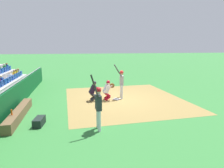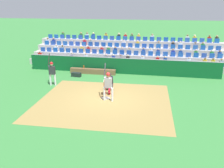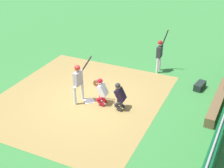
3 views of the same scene
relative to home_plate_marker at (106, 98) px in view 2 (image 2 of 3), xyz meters
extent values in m
plane|color=#347A37|center=(0.00, 0.00, -0.02)|extent=(160.00, 160.00, 0.00)
cube|color=olive|center=(0.00, 0.50, -0.01)|extent=(8.34, 7.58, 0.01)
cube|color=white|center=(0.00, 0.00, 0.00)|extent=(0.62, 0.62, 0.02)
cylinder|color=silver|center=(-0.51, 0.41, 0.42)|extent=(0.15, 0.15, 0.88)
cylinder|color=silver|center=(0.01, 0.33, 0.42)|extent=(0.15, 0.15, 0.88)
cube|color=#9D959D|center=(-0.25, 0.37, 1.17)|extent=(0.44, 0.28, 0.62)
sphere|color=#B17750|center=(-0.25, 0.37, 1.64)|extent=(0.23, 0.23, 0.23)
sphere|color=red|center=(-0.25, 0.37, 1.70)|extent=(0.25, 0.25, 0.25)
cylinder|color=#9D959D|center=(-0.20, 0.34, 1.47)|extent=(0.46, 0.20, 0.14)
cylinder|color=#9D959D|center=(-0.03, 0.32, 1.47)|extent=(0.17, 0.16, 0.13)
cylinder|color=#282429|center=(0.03, 0.05, 1.86)|extent=(0.10, 0.53, 0.78)
sphere|color=black|center=(0.01, 0.28, 1.49)|extent=(0.06, 0.06, 0.06)
cylinder|color=#AF0F22|center=(-0.10, -0.66, 0.14)|extent=(0.18, 0.40, 0.34)
cylinder|color=#AF0F22|center=(-0.10, -0.66, 0.36)|extent=(0.18, 0.39, 0.33)
cylinder|color=#AF0F22|center=(0.22, -0.63, 0.14)|extent=(0.18, 0.40, 0.34)
cylinder|color=#AF0F22|center=(0.22, -0.63, 0.36)|extent=(0.18, 0.39, 0.33)
cube|color=white|center=(0.06, -0.68, 0.71)|extent=(0.46, 0.48, 0.60)
cube|color=#AF0F22|center=(0.05, -0.56, 0.71)|extent=(0.40, 0.27, 0.44)
sphere|color=beige|center=(0.05, -0.57, 1.08)|extent=(0.22, 0.22, 0.22)
cube|color=black|center=(0.05, -0.57, 1.08)|extent=(0.21, 0.14, 0.20)
sphere|color=#AF0F22|center=(0.05, -0.57, 1.14)|extent=(0.24, 0.24, 0.24)
cylinder|color=brown|center=(0.15, -0.33, 0.93)|extent=(0.10, 0.31, 0.30)
cylinder|color=white|center=(0.19, -0.50, 0.86)|extent=(0.19, 0.40, 0.22)
cylinder|color=#272529|center=(-0.11, -1.54, 0.14)|extent=(0.17, 0.39, 0.34)
cylinder|color=#272529|center=(-0.11, -1.54, 0.36)|extent=(0.17, 0.39, 0.33)
cylinder|color=#272529|center=(0.21, -1.52, 0.14)|extent=(0.17, 0.39, 0.34)
cylinder|color=#272529|center=(0.21, -1.52, 0.36)|extent=(0.17, 0.39, 0.33)
cube|color=black|center=(0.06, -1.55, 0.71)|extent=(0.46, 0.49, 0.60)
cube|color=#272529|center=(0.05, -1.44, 0.71)|extent=(0.40, 0.28, 0.44)
sphere|color=#AA805A|center=(0.05, -1.43, 1.07)|extent=(0.22, 0.22, 0.22)
cube|color=black|center=(0.05, -1.43, 1.07)|extent=(0.21, 0.14, 0.19)
sphere|color=#272529|center=(0.05, -1.43, 1.13)|extent=(0.24, 0.24, 0.24)
cube|color=#0B4C23|center=(0.00, -5.85, 0.64)|extent=(16.45, 0.24, 1.31)
cylinder|color=gray|center=(0.00, -5.85, 1.33)|extent=(16.45, 0.07, 0.07)
cube|color=brown|center=(2.33, -5.30, 0.20)|extent=(3.96, 0.40, 0.44)
cylinder|color=#D55316|center=(3.15, -5.38, 0.55)|extent=(0.07, 0.07, 0.25)
cube|color=black|center=(3.45, -4.23, 0.15)|extent=(0.83, 0.47, 0.34)
cylinder|color=silver|center=(4.21, -1.76, 0.41)|extent=(0.13, 0.13, 0.85)
cylinder|color=silver|center=(4.57, -1.75, 0.41)|extent=(0.13, 0.13, 0.85)
cube|color=#282C30|center=(4.39, -1.76, 1.14)|extent=(0.44, 0.23, 0.60)
sphere|color=beige|center=(4.39, -1.76, 1.59)|extent=(0.22, 0.22, 0.22)
sphere|color=red|center=(4.39, -1.76, 1.65)|extent=(0.25, 0.25, 0.25)
cylinder|color=#282C30|center=(4.44, -1.78, 1.42)|extent=(0.47, 0.13, 0.14)
cylinder|color=#282C30|center=(4.62, -1.78, 1.42)|extent=(0.17, 0.14, 0.13)
cylinder|color=#272723|center=(4.65, -1.93, 1.88)|extent=(0.11, 0.32, 0.88)
sphere|color=black|center=(4.67, -1.80, 1.45)|extent=(0.06, 0.06, 0.06)
cube|color=#A7A3A2|center=(0.00, -7.87, 0.25)|extent=(18.85, 0.99, 0.54)
cube|color=#214DA3|center=(-8.56, -7.72, 0.73)|extent=(0.44, 0.10, 0.42)
cube|color=gray|center=(-8.56, -7.97, 0.78)|extent=(0.32, 0.22, 0.52)
sphere|color=#B0834E|center=(-8.56, -7.97, 1.14)|extent=(0.19, 0.19, 0.19)
cube|color=#1C4E9A|center=(-7.88, -7.72, 0.73)|extent=(0.44, 0.10, 0.42)
cube|color=gold|center=(-7.88, -7.97, 0.78)|extent=(0.32, 0.22, 0.52)
sphere|color=brown|center=(-7.88, -7.97, 1.14)|extent=(0.19, 0.19, 0.19)
cube|color=#1A47A0|center=(-7.19, -7.72, 0.73)|extent=(0.44, 0.10, 0.42)
cube|color=gold|center=(-7.19, -7.97, 0.78)|extent=(0.32, 0.22, 0.52)
sphere|color=brown|center=(-7.19, -7.97, 1.14)|extent=(0.19, 0.19, 0.19)
cube|color=#1A4A9F|center=(-6.51, -7.72, 0.73)|extent=(0.44, 0.10, 0.42)
cube|color=#2447A5|center=(-5.82, -7.72, 0.73)|extent=(0.44, 0.10, 0.42)
cube|color=white|center=(-5.82, -7.97, 0.78)|extent=(0.32, 0.22, 0.52)
sphere|color=#CEA78D|center=(-5.82, -7.97, 1.14)|extent=(0.19, 0.19, 0.19)
cube|color=#214AA1|center=(-5.14, -7.72, 0.73)|extent=(0.44, 0.10, 0.42)
cube|color=#1A489D|center=(-4.45, -7.72, 0.73)|extent=(0.44, 0.10, 0.42)
cube|color=#17469D|center=(-3.77, -7.72, 0.73)|extent=(0.44, 0.10, 0.42)
cube|color=navy|center=(-3.77, -7.97, 0.78)|extent=(0.32, 0.22, 0.52)
sphere|color=beige|center=(-3.77, -7.97, 1.14)|extent=(0.19, 0.19, 0.19)
cube|color=#21469B|center=(-3.08, -7.72, 0.73)|extent=(0.44, 0.10, 0.42)
cube|color=red|center=(-3.08, -7.97, 0.78)|extent=(0.32, 0.22, 0.52)
sphere|color=tan|center=(-3.08, -7.97, 1.14)|extent=(0.19, 0.19, 0.19)
cube|color=#164798|center=(-2.40, -7.72, 0.73)|extent=(0.44, 0.10, 0.42)
cube|color=#1B41A3|center=(-1.71, -7.72, 0.73)|extent=(0.44, 0.10, 0.42)
cube|color=silver|center=(-1.71, -7.97, 0.78)|extent=(0.32, 0.22, 0.52)
sphere|color=tan|center=(-1.71, -7.97, 1.14)|extent=(0.19, 0.19, 0.19)
cube|color=#213FA2|center=(-1.03, -7.72, 0.73)|extent=(0.44, 0.10, 0.42)
cube|color=#174A9D|center=(-0.34, -7.72, 0.73)|extent=(0.44, 0.10, 0.42)
cube|color=black|center=(-0.34, -7.97, 0.78)|extent=(0.32, 0.22, 0.52)
sphere|color=beige|center=(-0.34, -7.97, 1.14)|extent=(0.19, 0.19, 0.19)
cube|color=#194AA3|center=(0.34, -7.72, 0.73)|extent=(0.44, 0.10, 0.42)
cube|color=gray|center=(0.34, -7.97, 0.78)|extent=(0.32, 0.22, 0.52)
sphere|color=#A67260|center=(0.34, -7.97, 1.14)|extent=(0.19, 0.19, 0.19)
cube|color=#1A489D|center=(1.03, -7.72, 0.73)|extent=(0.44, 0.10, 0.42)
cube|color=navy|center=(1.03, -7.97, 0.78)|extent=(0.32, 0.22, 0.52)
sphere|color=beige|center=(1.03, -7.97, 1.14)|extent=(0.19, 0.19, 0.19)
cube|color=#233FA4|center=(1.71, -7.72, 0.73)|extent=(0.44, 0.10, 0.42)
cube|color=gray|center=(1.71, -7.97, 0.78)|extent=(0.32, 0.22, 0.52)
sphere|color=beige|center=(1.71, -7.97, 1.14)|extent=(0.19, 0.19, 0.19)
cube|color=#1A4B9B|center=(2.40, -7.72, 0.73)|extent=(0.44, 0.10, 0.42)
cube|color=#1548A0|center=(3.08, -7.72, 0.73)|extent=(0.44, 0.10, 0.42)
cube|color=#194498|center=(3.77, -7.72, 0.73)|extent=(0.44, 0.10, 0.42)
cube|color=silver|center=(3.77, -7.97, 0.78)|extent=(0.32, 0.22, 0.52)
sphere|color=tan|center=(3.77, -7.97, 1.14)|extent=(0.19, 0.19, 0.19)
cube|color=#1D4DA5|center=(4.45, -7.72, 0.73)|extent=(0.44, 0.10, 0.42)
cube|color=#21439E|center=(5.14, -7.72, 0.73)|extent=(0.44, 0.10, 0.42)
cube|color=gray|center=(5.14, -7.97, 0.78)|extent=(0.32, 0.22, 0.52)
sphere|color=tan|center=(5.14, -7.97, 1.14)|extent=(0.19, 0.19, 0.19)
cube|color=#22479D|center=(5.82, -7.72, 0.73)|extent=(0.44, 0.10, 0.42)
cube|color=#2141A1|center=(6.51, -7.72, 0.73)|extent=(0.44, 0.10, 0.42)
cube|color=#224AA3|center=(7.19, -7.72, 0.73)|extent=(0.44, 0.10, 0.42)
cube|color=#193F9B|center=(7.88, -7.72, 0.73)|extent=(0.44, 0.10, 0.42)
cube|color=#174CA2|center=(8.56, -7.72, 0.73)|extent=(0.44, 0.10, 0.42)
cube|color=red|center=(8.56, -7.97, 0.78)|extent=(0.32, 0.22, 0.52)
sphere|color=#AF745E|center=(8.56, -7.97, 1.14)|extent=(0.19, 0.19, 0.19)
cube|color=#A7A3A2|center=(0.00, -8.86, 0.52)|extent=(18.85, 0.99, 1.08)
cube|color=#1B4A9E|center=(-8.56, -8.72, 1.27)|extent=(0.44, 0.10, 0.42)
cube|color=navy|center=(-8.56, -8.96, 1.32)|extent=(0.32, 0.22, 0.52)
sphere|color=brown|center=(-8.56, -8.96, 1.68)|extent=(0.19, 0.19, 0.19)
cube|color=#19459E|center=(-7.88, -8.72, 1.27)|extent=(0.44, 0.10, 0.42)
cube|color=#297B34|center=(-7.88, -8.96, 1.32)|extent=(0.32, 0.22, 0.52)
sphere|color=beige|center=(-7.88, -8.96, 1.68)|extent=(0.19, 0.19, 0.19)
cube|color=#204097|center=(-7.19, -8.72, 1.27)|extent=(0.44, 0.10, 0.42)
cube|color=#164998|center=(-6.51, -8.72, 1.27)|extent=(0.44, 0.10, 0.42)
cube|color=#287B32|center=(-6.51, -8.96, 1.32)|extent=(0.32, 0.22, 0.52)
sphere|color=tan|center=(-6.51, -8.96, 1.68)|extent=(0.19, 0.19, 0.19)
cube|color=#23449A|center=(-5.82, -8.72, 1.27)|extent=(0.44, 0.10, 0.42)
cube|color=#1B4B9E|center=(-5.14, -8.72, 1.27)|extent=(0.44, 0.10, 0.42)
cube|color=navy|center=(-5.14, -8.96, 1.32)|extent=(0.32, 0.22, 0.52)
sphere|color=tan|center=(-5.14, -8.96, 1.68)|extent=(0.19, 0.19, 0.19)
cube|color=#1C41A4|center=(-4.45, -8.72, 1.27)|extent=(0.44, 0.10, 0.42)
cube|color=navy|center=(-4.45, -8.96, 1.32)|extent=(0.32, 0.22, 0.52)
sphere|color=#A97155|center=(-4.45, -8.96, 1.68)|extent=(0.19, 0.19, 0.19)
cube|color=#1D4BA1|center=(-3.77, -8.72, 1.27)|extent=(0.44, 0.10, 0.42)
cube|color=#19479E|center=(-3.08, -8.72, 1.27)|extent=(0.44, 0.10, 0.42)
cube|color=navy|center=(-3.08, -8.96, 1.32)|extent=(0.32, 0.22, 0.52)
sphere|color=#CDA08C|center=(-3.08, -8.96, 1.68)|extent=(0.19, 0.19, 0.19)
cube|color=#1547A4|center=(-2.40, -8.72, 1.27)|extent=(0.44, 0.10, 0.42)
cube|color=silver|center=(-2.40, -8.96, 1.32)|extent=(0.32, 0.22, 0.52)
sphere|color=tan|center=(-2.40, -8.96, 1.68)|extent=(0.19, 0.19, 0.19)
cube|color=#1F469C|center=(-1.71, -8.72, 1.27)|extent=(0.44, 0.10, 0.42)
cube|color=#1A3F96|center=(-1.71, -8.96, 1.32)|extent=(0.32, 0.22, 0.52)
sphere|color=tan|center=(-1.71, -8.96, 1.68)|extent=(0.19, 0.19, 0.19)
cube|color=#21499E|center=(-1.03, -8.72, 1.27)|extent=(0.44, 0.10, 0.42)
cube|color=#1F439A|center=(-0.34, -8.72, 1.27)|extent=(0.44, 0.10, 0.42)
cube|color=gray|center=(-0.34, -8.96, 1.32)|extent=(0.32, 0.22, 0.52)
sphere|color=#D5A48A|center=(-0.34, -8.96, 1.68)|extent=(0.19, 0.19, 0.19)
cube|color=#18429B|center=(0.34, -8.72, 1.27)|extent=(0.44, 0.10, 0.42)
cube|color=gray|center=(0.34, -8.96, 1.32)|extent=(0.32, 0.22, 0.52)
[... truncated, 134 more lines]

